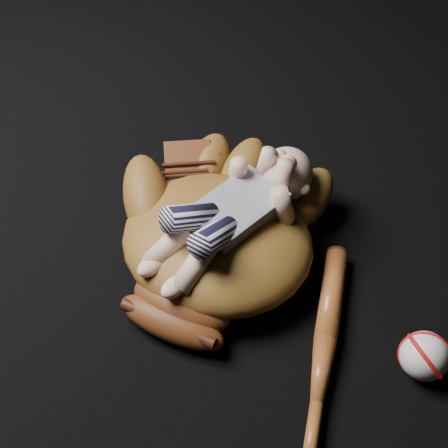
# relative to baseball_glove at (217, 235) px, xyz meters

# --- Properties ---
(baseball_glove) EXTENTS (0.53, 0.58, 0.16)m
(baseball_glove) POSITION_rel_baseball_glove_xyz_m (0.00, 0.00, 0.00)
(baseball_glove) COLOR brown
(baseball_glove) RESTS_ON ground
(newborn_baby) EXTENTS (0.23, 0.40, 0.15)m
(newborn_baby) POSITION_rel_baseball_glove_xyz_m (0.01, 0.01, 0.06)
(newborn_baby) COLOR #E2AF92
(newborn_baby) RESTS_ON baseball_glove
(baseball_bat) EXTENTS (0.22, 0.41, 0.04)m
(baseball_bat) POSITION_rel_baseball_glove_xyz_m (0.27, -0.06, -0.06)
(baseball_bat) COLOR #92471C
(baseball_bat) RESTS_ON ground
(baseball) EXTENTS (0.09, 0.09, 0.08)m
(baseball) POSITION_rel_baseball_glove_xyz_m (0.41, 0.02, -0.04)
(baseball) COLOR white
(baseball) RESTS_ON ground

